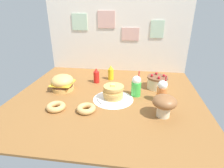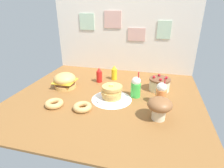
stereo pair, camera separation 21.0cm
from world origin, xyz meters
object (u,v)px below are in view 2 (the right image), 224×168
(donut_chocolate, at_px, (82,107))
(mushroom_stool, at_px, (159,106))
(layer_cake, at_px, (159,84))
(ketchup_bottle, at_px, (99,75))
(mustard_bottle, at_px, (114,73))
(cream_soda_cup, at_px, (136,87))
(orange_float_cup, at_px, (161,93))
(donut_pink_glaze, at_px, (54,103))
(pancake_stack, at_px, (112,93))
(burger, at_px, (65,81))

(donut_chocolate, height_order, mushroom_stool, mushroom_stool)
(mushroom_stool, bearing_deg, layer_cake, 90.28)
(ketchup_bottle, distance_m, donut_chocolate, 0.73)
(mustard_bottle, xyz_separation_m, cream_soda_cup, (0.36, -0.45, 0.03))
(ketchup_bottle, height_order, orange_float_cup, orange_float_cup)
(ketchup_bottle, bearing_deg, donut_pink_glaze, -109.04)
(donut_chocolate, bearing_deg, layer_cake, 41.90)
(donut_pink_glaze, bearing_deg, layer_cake, 32.53)
(layer_cake, height_order, donut_chocolate, layer_cake)
(pancake_stack, distance_m, ketchup_bottle, 0.53)
(burger, distance_m, ketchup_bottle, 0.45)
(layer_cake, relative_size, mushroom_stool, 1.13)
(burger, distance_m, donut_pink_glaze, 0.47)
(orange_float_cup, bearing_deg, cream_soda_cup, 160.25)
(pancake_stack, xyz_separation_m, orange_float_cup, (0.52, 0.03, 0.04))
(donut_pink_glaze, bearing_deg, mustard_bottle, 63.95)
(layer_cake, relative_size, donut_chocolate, 1.34)
(pancake_stack, xyz_separation_m, cream_soda_cup, (0.25, 0.13, 0.04))
(pancake_stack, xyz_separation_m, mushroom_stool, (0.50, -0.26, 0.06))
(ketchup_bottle, relative_size, donut_pink_glaze, 1.08)
(donut_chocolate, bearing_deg, donut_pink_glaze, -178.72)
(mustard_bottle, height_order, donut_chocolate, mustard_bottle)
(burger, distance_m, donut_chocolate, 0.61)
(burger, height_order, orange_float_cup, orange_float_cup)
(layer_cake, distance_m, ketchup_bottle, 0.79)
(mustard_bottle, xyz_separation_m, donut_pink_glaze, (-0.43, -0.87, -0.06))
(layer_cake, xyz_separation_m, mushroom_stool, (0.00, -0.64, 0.05))
(cream_soda_cup, bearing_deg, pancake_stack, -151.77)
(ketchup_bottle, bearing_deg, mustard_bottle, 38.93)
(burger, height_order, cream_soda_cup, cream_soda_cup)
(donut_chocolate, bearing_deg, ketchup_bottle, 94.44)
(burger, bearing_deg, ketchup_bottle, 37.79)
(burger, height_order, mushroom_stool, mushroom_stool)
(orange_float_cup, bearing_deg, pancake_stack, -176.31)
(burger, distance_m, orange_float_cup, 1.17)
(orange_float_cup, bearing_deg, mustard_bottle, 139.03)
(pancake_stack, xyz_separation_m, layer_cake, (0.50, 0.37, 0.00))
(mushroom_stool, bearing_deg, donut_chocolate, -178.53)
(donut_chocolate, xyz_separation_m, mushroom_stool, (0.73, 0.02, 0.10))
(cream_soda_cup, xyz_separation_m, donut_pink_glaze, (-0.78, -0.42, -0.09))
(pancake_stack, height_order, cream_soda_cup, cream_soda_cup)
(burger, xyz_separation_m, ketchup_bottle, (0.36, 0.28, 0.00))
(burger, relative_size, layer_cake, 1.06)
(cream_soda_cup, height_order, donut_pink_glaze, cream_soda_cup)
(mustard_bottle, distance_m, cream_soda_cup, 0.57)
(cream_soda_cup, distance_m, donut_chocolate, 0.64)
(cream_soda_cup, distance_m, mushroom_stool, 0.47)
(ketchup_bottle, height_order, donut_chocolate, ketchup_bottle)
(ketchup_bottle, height_order, cream_soda_cup, cream_soda_cup)
(cream_soda_cup, distance_m, orange_float_cup, 0.29)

